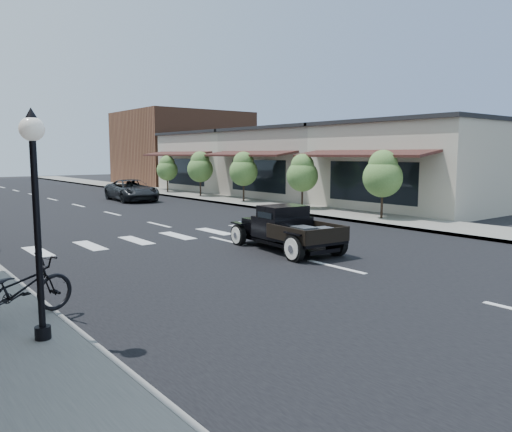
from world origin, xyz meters
TOP-DOWN VIEW (x-y plane):
  - ground at (0.00, 0.00)m, footprint 120.00×120.00m
  - road at (0.00, 15.00)m, footprint 14.00×80.00m
  - road_markings at (0.00, 10.00)m, footprint 12.00×60.00m
  - sidewalk_right at (8.50, 15.00)m, footprint 3.00×80.00m
  - storefront_near at (15.00, 4.00)m, footprint 10.00×9.00m
  - storefront_mid at (15.00, 13.00)m, footprint 10.00×9.00m
  - storefront_far at (15.00, 22.00)m, footprint 10.00×9.00m
  - far_building_right at (15.50, 32.00)m, footprint 11.00×10.00m
  - lamp_post_a at (-7.60, -4.00)m, footprint 0.36×0.36m
  - small_tree_a at (8.30, 1.98)m, footprint 1.73×1.73m
  - small_tree_b at (8.30, 7.09)m, footprint 1.64×1.64m
  - small_tree_c at (8.30, 12.19)m, footprint 1.71×1.71m
  - small_tree_d at (8.30, 17.09)m, footprint 1.73×1.73m
  - small_tree_e at (8.30, 21.76)m, footprint 1.56×1.56m
  - hotrod_pickup at (0.49, -0.49)m, footprint 2.27×4.26m
  - second_car at (3.69, 17.86)m, footprint 2.62×5.01m
  - motorcycle at (-7.67, -2.81)m, footprint 2.12×1.21m

SIDE VIEW (x-z plane):
  - ground at x=0.00m, z-range 0.00..0.00m
  - road_markings at x=0.00m, z-range -0.03..0.03m
  - road at x=0.00m, z-range 0.00..0.02m
  - sidewalk_right at x=8.50m, z-range 0.00..0.15m
  - second_car at x=3.69m, z-range 0.00..1.35m
  - motorcycle at x=-7.67m, z-range 0.15..1.20m
  - hotrod_pickup at x=0.49m, z-range 0.00..1.43m
  - small_tree_e at x=8.30m, z-range 0.15..2.75m
  - small_tree_b at x=8.30m, z-range 0.15..2.88m
  - small_tree_c at x=8.30m, z-range 0.15..3.00m
  - small_tree_d at x=8.30m, z-range 0.15..3.03m
  - small_tree_a at x=8.30m, z-range 0.15..3.04m
  - lamp_post_a at x=-7.60m, z-range 0.15..3.63m
  - storefront_near at x=15.00m, z-range 0.00..4.50m
  - storefront_mid at x=15.00m, z-range 0.00..4.50m
  - storefront_far at x=15.00m, z-range 0.00..4.50m
  - far_building_right at x=15.50m, z-range 0.00..7.00m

